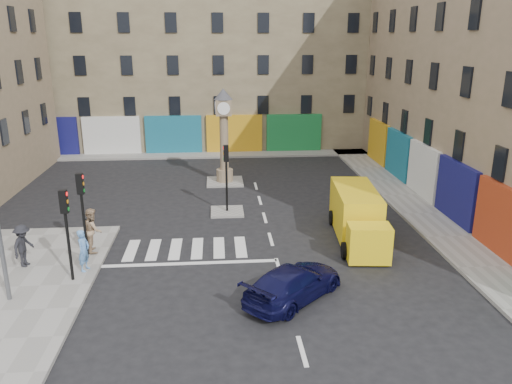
{
  "coord_description": "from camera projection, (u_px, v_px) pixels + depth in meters",
  "views": [
    {
      "loc": [
        -2.5,
        -18.15,
        9.33
      ],
      "look_at": [
        -0.61,
        5.31,
        2.0
      ],
      "focal_mm": 35.0,
      "sensor_mm": 36.0,
      "label": 1
    }
  ],
  "objects": [
    {
      "name": "sidewalk_right",
      "position": [
        402.0,
        196.0,
        30.4
      ],
      "size": [
        2.6,
        30.0,
        0.15
      ],
      "primitive_type": "cube",
      "color": "gray",
      "rests_on": "ground"
    },
    {
      "name": "pedestrian_blue",
      "position": [
        84.0,
        250.0,
        20.29
      ],
      "size": [
        0.58,
        0.73,
        1.76
      ],
      "primitive_type": "imported",
      "rotation": [
        0.0,
        0.0,
        1.3
      ],
      "color": "#598CCC",
      "rests_on": "sidewalk_left"
    },
    {
      "name": "sidewalk_far",
      "position": [
        198.0,
        155.0,
        41.04
      ],
      "size": [
        32.0,
        2.4,
        0.15
      ],
      "primitive_type": "cube",
      "color": "gray",
      "rests_on": "ground"
    },
    {
      "name": "pedestrian_dark",
      "position": [
        23.0,
        246.0,
        20.67
      ],
      "size": [
        0.94,
        1.3,
        1.81
      ],
      "primitive_type": "imported",
      "rotation": [
        0.0,
        0.0,
        1.32
      ],
      "color": "black",
      "rests_on": "sidewalk_left"
    },
    {
      "name": "ground",
      "position": [
        281.0,
        277.0,
        20.24
      ],
      "size": [
        120.0,
        120.0,
        0.0
      ],
      "primitive_type": "plane",
      "color": "black",
      "rests_on": "ground"
    },
    {
      "name": "navy_sedan",
      "position": [
        294.0,
        283.0,
        18.41
      ],
      "size": [
        4.48,
        4.42,
        1.3
      ],
      "primitive_type": "imported",
      "rotation": [
        0.0,
        0.0,
        2.34
      ],
      "color": "black",
      "rests_on": "ground"
    },
    {
      "name": "traffic_light_island",
      "position": [
        226.0,
        167.0,
        26.93
      ],
      "size": [
        0.28,
        0.22,
        3.7
      ],
      "color": "black",
      "rests_on": "island_near"
    },
    {
      "name": "island_near",
      "position": [
        227.0,
        212.0,
        27.68
      ],
      "size": [
        1.8,
        1.8,
        0.12
      ],
      "primitive_type": "cube",
      "color": "gray",
      "rests_on": "ground"
    },
    {
      "name": "building_far",
      "position": [
        197.0,
        47.0,
        44.05
      ],
      "size": [
        32.0,
        10.0,
        17.0
      ],
      "primitive_type": "cube",
      "color": "#897C5B",
      "rests_on": "ground"
    },
    {
      "name": "clock_pillar",
      "position": [
        224.0,
        130.0,
        32.35
      ],
      "size": [
        1.2,
        1.2,
        6.1
      ],
      "color": "#8C745B",
      "rests_on": "island_far"
    },
    {
      "name": "yellow_van",
      "position": [
        357.0,
        216.0,
        23.91
      ],
      "size": [
        2.59,
        6.41,
        2.28
      ],
      "rotation": [
        0.0,
        0.0,
        -0.1
      ],
      "color": "yellow",
      "rests_on": "ground"
    },
    {
      "name": "traffic_light_left_far",
      "position": [
        82.0,
        201.0,
        21.3
      ],
      "size": [
        0.28,
        0.22,
        3.7
      ],
      "color": "black",
      "rests_on": "sidewalk_left"
    },
    {
      "name": "pedestrian_tan",
      "position": [
        93.0,
        230.0,
        22.11
      ],
      "size": [
        1.02,
        1.16,
        2.0
      ],
      "primitive_type": "imported",
      "rotation": [
        0.0,
        0.0,
        1.89
      ],
      "color": "#A28364",
      "rests_on": "sidewalk_left"
    },
    {
      "name": "traffic_light_left_near",
      "position": [
        66.0,
        221.0,
        19.01
      ],
      "size": [
        0.28,
        0.22,
        3.7
      ],
      "color": "black",
      "rests_on": "sidewalk_left"
    },
    {
      "name": "island_far",
      "position": [
        225.0,
        182.0,
        33.39
      ],
      "size": [
        2.4,
        2.4,
        0.12
      ],
      "primitive_type": "cube",
      "color": "gray",
      "rests_on": "ground"
    }
  ]
}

